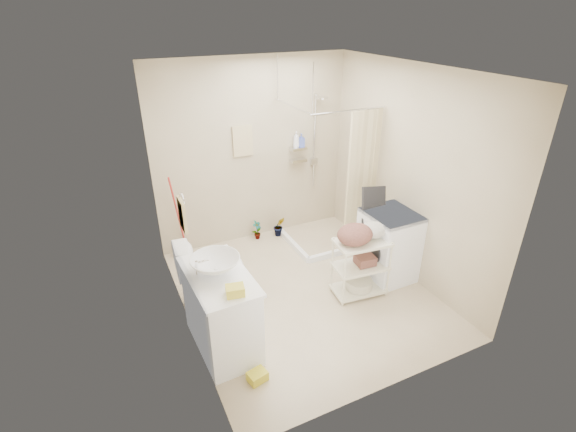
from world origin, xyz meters
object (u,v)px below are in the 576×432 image
Objects in this scene: toilet at (211,271)px; laundry_rack at (361,262)px; vanity at (221,311)px; washing_machine at (390,245)px.

laundry_rack reaches higher than toilet.
vanity is 0.79m from toilet.
toilet is at bearing 78.68° from vanity.
vanity is 1.76m from laundry_rack.
vanity is 1.09× the size of washing_machine.
washing_machine reaches higher than vanity.
washing_machine is at bearing 22.17° from laundry_rack.
washing_machine is 1.04× the size of laundry_rack.
washing_machine reaches higher than toilet.
vanity is 2.32m from washing_machine.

